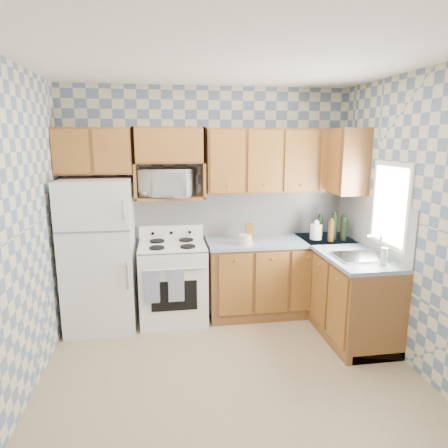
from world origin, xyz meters
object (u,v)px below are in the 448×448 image
(refrigerator, at_px, (100,255))
(microwave, at_px, (168,183))
(electric_kettle, at_px, (316,232))
(stove_body, at_px, (173,283))

(refrigerator, distance_m, microwave, 1.11)
(refrigerator, height_order, electric_kettle, refrigerator)
(refrigerator, distance_m, electric_kettle, 2.53)
(refrigerator, relative_size, electric_kettle, 9.22)
(stove_body, relative_size, electric_kettle, 4.94)
(microwave, distance_m, electric_kettle, 1.85)
(microwave, bearing_deg, stove_body, -61.41)
(stove_body, height_order, microwave, microwave)
(electric_kettle, bearing_deg, microwave, 173.92)
(microwave, relative_size, electric_kettle, 3.14)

